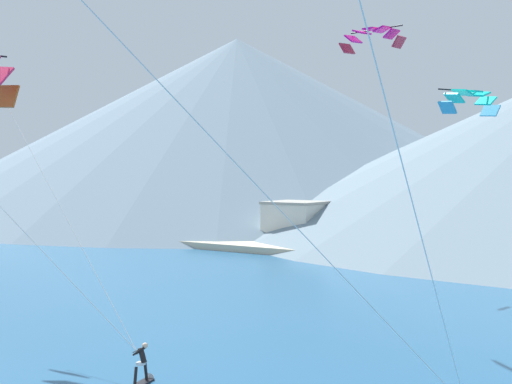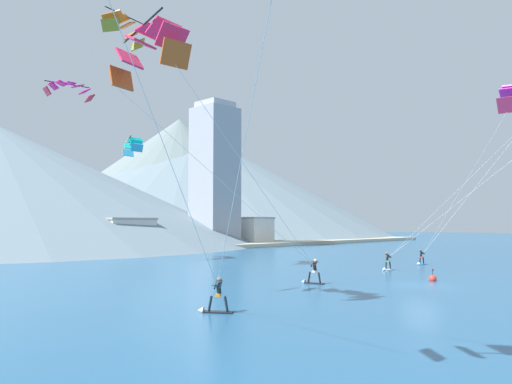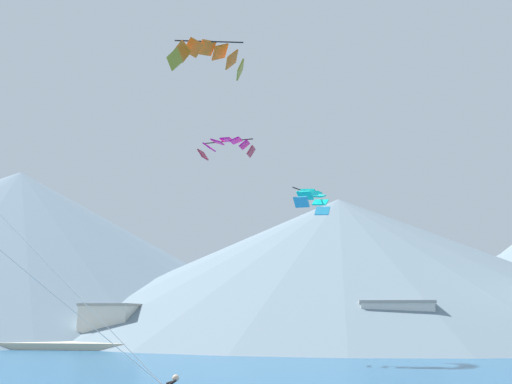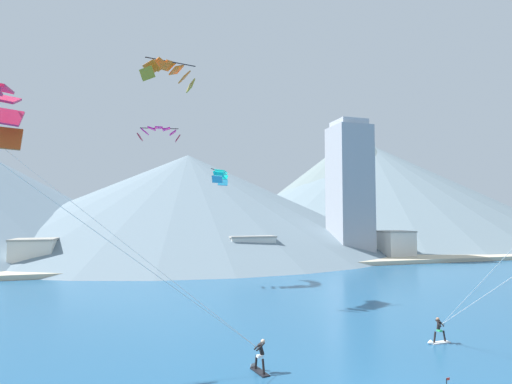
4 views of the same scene
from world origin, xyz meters
name	(u,v)px [view 2 (image 2 of 4)]	position (x,y,z in m)	size (l,w,h in m)	color
ground_plane	(420,285)	(0.00, 0.00, 0.00)	(400.00, 400.00, 0.00)	#23567F
kitesurfer_near_lead	(312,276)	(-4.45, 5.96, 0.56)	(0.75, 1.79, 1.81)	black
kitesurfer_near_trail	(214,302)	(-16.90, 2.32, 0.52)	(1.27, 1.68, 1.75)	black
kitesurfer_mid_center	(387,265)	(8.21, 7.09, 0.49)	(1.75, 0.56, 1.72)	white
kitesurfer_far_left	(421,261)	(16.15, 7.63, 0.44)	(1.74, 0.53, 1.64)	#337FDB
parafoil_kite_near_lead	(151,49)	(-17.77, 6.63, 13.70)	(14.40, 6.37, 13.51)	#C54F1A
parafoil_kite_distant_high_outer	(123,26)	(-8.03, 25.74, 23.15)	(5.72, 4.08, 2.55)	olive
parafoil_kite_distant_low_drift	(133,144)	(-0.58, 35.36, 13.63)	(3.14, 5.52, 1.87)	#329BC8
parafoil_kite_distant_mid_solo	(69,88)	(-8.40, 35.80, 18.92)	(5.35, 1.96, 1.83)	#AC1E39
race_marker_buoy	(433,279)	(2.99, 0.44, 0.16)	(0.56, 0.56, 1.02)	red
shoreline_strip	(80,252)	(0.00, 48.99, 0.35)	(180.00, 10.00, 0.70)	beige
shore_building_harbour_front	(254,231)	(37.49, 51.95, 2.75)	(6.00, 5.72, 5.48)	silver
shore_building_promenade_mid	(124,235)	(7.41, 50.17, 2.56)	(7.73, 6.75, 5.09)	silver
highrise_tower	(215,175)	(28.79, 53.82, 13.33)	(7.00, 7.00, 27.08)	#999EA8
mountain_peak_east_shoulder	(194,184)	(68.02, 107.97, 16.90)	(124.67, 124.67, 33.79)	slate
mountain_peak_far_spur	(179,178)	(64.00, 110.69, 18.79)	(98.83, 98.83, 37.57)	slate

